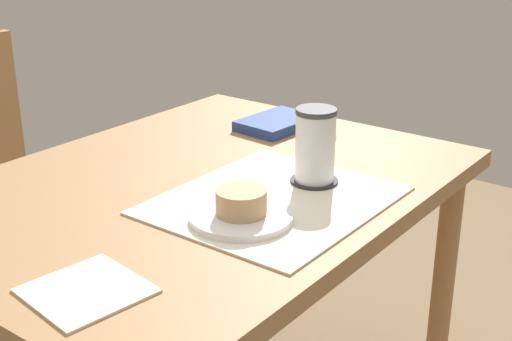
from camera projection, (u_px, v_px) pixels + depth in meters
dining_table at (199, 225)px, 1.40m from camera, size 1.04×0.77×0.75m
placemat at (274, 200)px, 1.28m from camera, size 0.41×0.35×0.00m
pastry_plate at (241, 217)px, 1.19m from camera, size 0.18×0.18×0.01m
pastry at (241, 202)px, 1.18m from camera, size 0.09×0.09×0.04m
coffee_coaster at (314, 181)px, 1.35m from camera, size 0.09×0.09×0.00m
coffee_mug at (316, 144)px, 1.33m from camera, size 0.11×0.08×0.14m
paper_napkin at (86, 291)px, 0.99m from camera, size 0.17×0.17×0.00m
small_book at (277, 123)px, 1.68m from camera, size 0.19×0.14×0.02m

